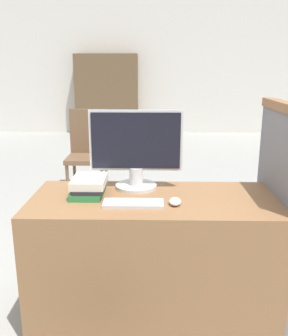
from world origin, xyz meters
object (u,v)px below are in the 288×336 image
at_px(keyboard, 133,203).
at_px(book_stack, 89,186).
at_px(monitor, 136,150).
at_px(mouse, 175,201).
at_px(far_chair, 88,148).

height_order(keyboard, book_stack, book_stack).
xyz_separation_m(monitor, mouse, (0.21, -0.28, -0.21)).
bearing_deg(far_chair, monitor, -122.34).
distance_m(monitor, mouse, 0.41).
bearing_deg(monitor, keyboard, -90.58).
relative_size(monitor, keyboard, 1.71).
bearing_deg(mouse, book_stack, 163.05).
distance_m(mouse, far_chair, 2.50).
distance_m(monitor, book_stack, 0.34).
relative_size(monitor, book_stack, 2.16).
distance_m(mouse, book_stack, 0.50).
distance_m(keyboard, book_stack, 0.30).
xyz_separation_m(mouse, far_chair, (-0.85, 2.34, -0.23)).
bearing_deg(book_stack, monitor, 27.60).
height_order(monitor, keyboard, monitor).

